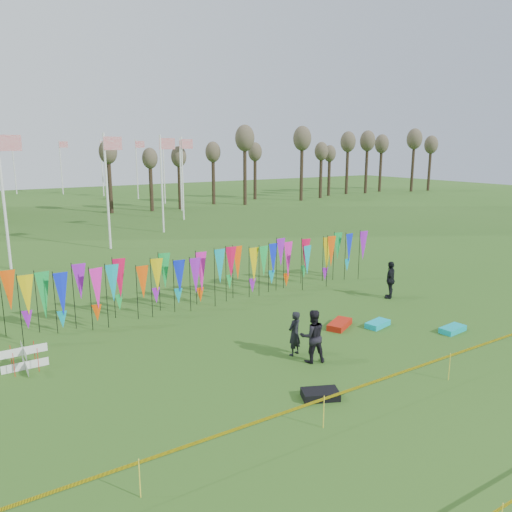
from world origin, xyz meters
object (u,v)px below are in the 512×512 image
person_mid (312,336)px  kite_bag_red (340,324)px  kite_bag_teal (453,329)px  box_kite (24,358)px  kite_bag_turquoise (378,324)px  kite_bag_black (320,394)px  person_right (390,280)px  person_left (295,333)px

person_mid → kite_bag_red: bearing=-127.2°
person_mid → kite_bag_teal: 6.50m
box_kite → kite_bag_turquoise: bearing=-14.5°
kite_bag_black → kite_bag_turquoise: bearing=30.1°
person_right → kite_bag_teal: person_right is taller
kite_bag_red → kite_bag_teal: 4.39m
person_mid → kite_bag_black: person_mid is taller
person_right → kite_bag_turquoise: person_right is taller
person_mid → kite_bag_black: (-1.37, -2.11, -0.79)m
kite_bag_red → kite_bag_turquoise: bearing=-29.2°
kite_bag_red → kite_bag_black: same height
person_right → kite_bag_turquoise: bearing=2.4°
box_kite → kite_bag_black: 9.57m
person_mid → person_right: bearing=-135.0°
person_left → kite_bag_teal: bearing=149.2°
person_right → kite_bag_black: 10.78m
kite_bag_turquoise → kite_bag_red: kite_bag_red is taller
person_left → person_right: bearing=-177.1°
kite_bag_turquoise → kite_bag_red: size_ratio=0.82×
kite_bag_turquoise → kite_bag_teal: same height
box_kite → kite_bag_teal: size_ratio=0.71×
kite_bag_black → kite_bag_teal: kite_bag_black is taller
box_kite → person_left: size_ratio=0.51×
person_left → kite_bag_teal: (6.57, -1.56, -0.68)m
kite_bag_red → person_right: bearing=20.1°
person_right → kite_bag_red: person_right is taller
person_left → kite_bag_teal: 6.79m
person_right → kite_bag_turquoise: 4.23m
kite_bag_turquoise → kite_bag_teal: bearing=-44.1°
person_mid → person_right: 8.52m
box_kite → kite_bag_turquoise: size_ratio=0.75×
person_mid → person_left: bearing=-58.3°
kite_bag_turquoise → kite_bag_black: bearing=-149.9°
person_right → kite_bag_teal: 4.72m
box_kite → person_left: person_left is taller
kite_bag_black → kite_bag_teal: size_ratio=0.93×
kite_bag_turquoise → person_mid: bearing=-164.5°
box_kite → person_mid: person_mid is taller
kite_bag_teal → kite_bag_red: bearing=141.2°
person_mid → kite_bag_red: (2.98, 1.97, -0.80)m
kite_bag_black → person_right: bearing=32.7°
kite_bag_turquoise → kite_bag_red: (-1.36, 0.76, 0.01)m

